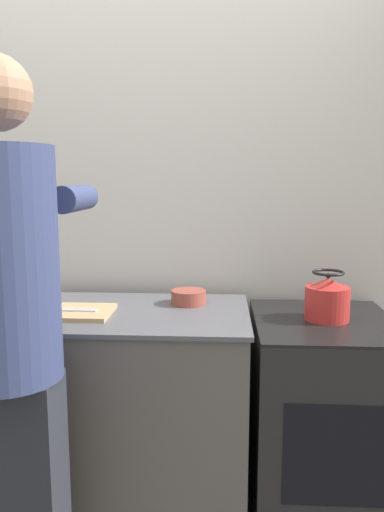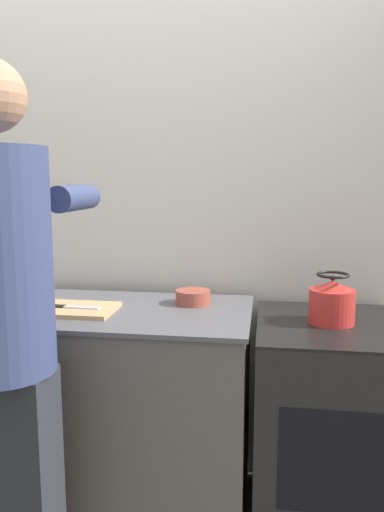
{
  "view_description": "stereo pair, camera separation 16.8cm",
  "coord_description": "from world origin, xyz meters",
  "px_view_note": "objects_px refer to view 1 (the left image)",
  "views": [
    {
      "loc": [
        0.4,
        -1.69,
        1.48
      ],
      "look_at": [
        0.29,
        0.22,
        1.18
      ],
      "focal_mm": 35.0,
      "sensor_mm": 36.0,
      "label": 1
    },
    {
      "loc": [
        0.57,
        -1.68,
        1.48
      ],
      "look_at": [
        0.29,
        0.22,
        1.18
      ],
      "focal_mm": 35.0,
      "sensor_mm": 36.0,
      "label": 2
    }
  ],
  "objects_px": {
    "cutting_board": "(71,312)",
    "knife": "(65,310)",
    "kettle": "(327,299)",
    "oven": "(321,422)",
    "person": "(9,332)"
  },
  "relations": [
    {
      "from": "oven",
      "to": "kettle",
      "type": "bearing_deg",
      "value": 3.47
    },
    {
      "from": "person",
      "to": "cutting_board",
      "type": "height_order",
      "value": "person"
    },
    {
      "from": "cutting_board",
      "to": "person",
      "type": "bearing_deg",
      "value": -95.73
    },
    {
      "from": "person",
      "to": "kettle",
      "type": "xyz_separation_m",
      "value": [
        1.1,
        0.56,
        -0.02
      ]
    },
    {
      "from": "cutting_board",
      "to": "kettle",
      "type": "height_order",
      "value": "kettle"
    },
    {
      "from": "oven",
      "to": "cutting_board",
      "type": "distance_m",
      "value": 1.16
    },
    {
      "from": "knife",
      "to": "kettle",
      "type": "distance_m",
      "value": 1.07
    },
    {
      "from": "oven",
      "to": "knife",
      "type": "height_order",
      "value": "knife"
    },
    {
      "from": "oven",
      "to": "knife",
      "type": "bearing_deg",
      "value": -175.09
    },
    {
      "from": "kettle",
      "to": "cutting_board",
      "type": "bearing_deg",
      "value": -175.43
    },
    {
      "from": "cutting_board",
      "to": "knife",
      "type": "xyz_separation_m",
      "value": [
        -0.02,
        -0.01,
        0.01
      ]
    },
    {
      "from": "cutting_board",
      "to": "knife",
      "type": "relative_size",
      "value": 1.36
    },
    {
      "from": "knife",
      "to": "kettle",
      "type": "bearing_deg",
      "value": 6.1
    },
    {
      "from": "oven",
      "to": "person",
      "type": "xyz_separation_m",
      "value": [
        -1.09,
        -0.56,
        0.55
      ]
    },
    {
      "from": "knife",
      "to": "kettle",
      "type": "relative_size",
      "value": 1.2
    }
  ]
}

